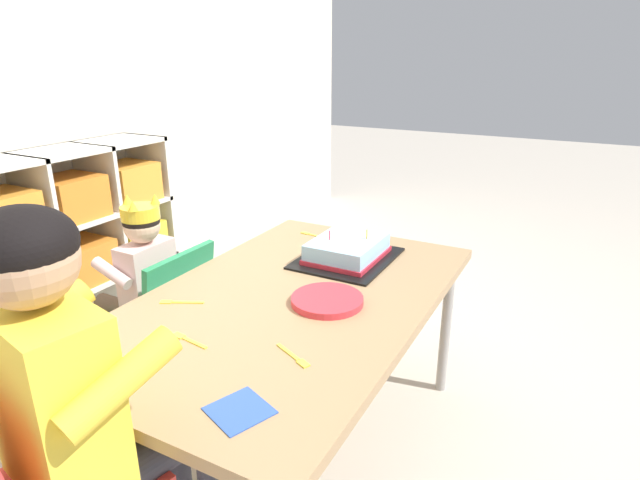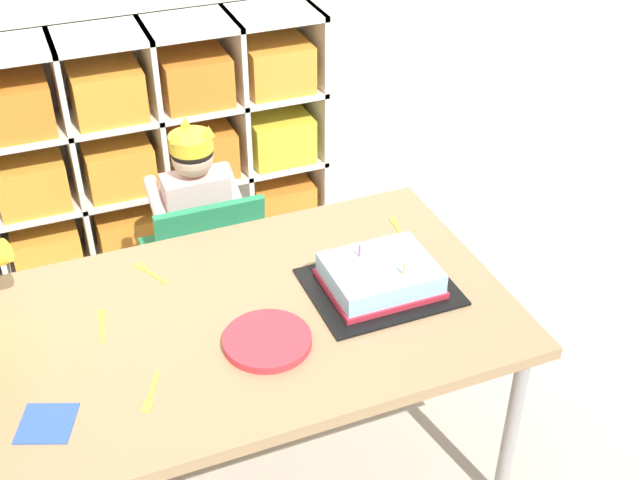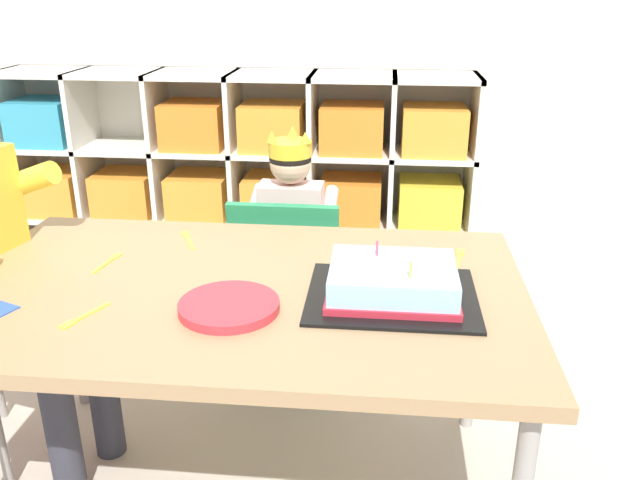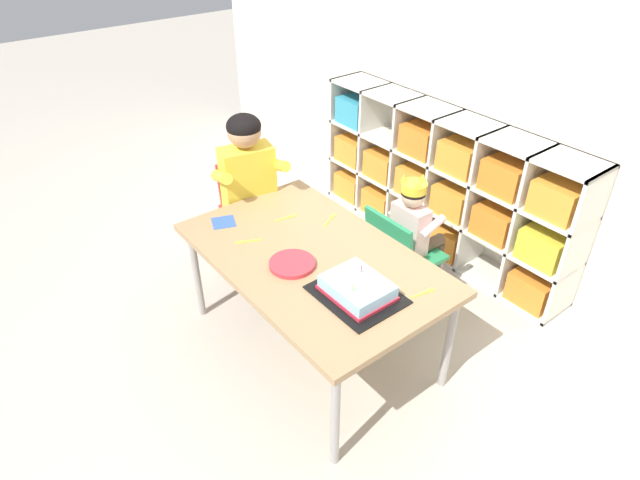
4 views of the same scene
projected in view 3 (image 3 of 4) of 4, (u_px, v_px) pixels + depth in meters
The scene contains 10 objects.
storage_cubby_shelf at pixel (238, 191), 2.84m from camera, with size 1.98×0.30×0.94m.
activity_table at pixel (239, 302), 1.58m from camera, with size 1.36×0.83×0.62m.
classroom_chair_blue at pixel (289, 268), 2.18m from camera, with size 0.38×0.34×0.66m.
child_with_crown at pixel (293, 220), 2.24m from camera, with size 0.30×0.31×0.85m.
birthday_cake_on_tray at pixel (392, 284), 1.49m from camera, with size 0.38×0.32×0.12m.
paper_plate_stack at pixel (229, 306), 1.44m from camera, with size 0.22×0.22×0.02m, color #DB333D.
fork_beside_plate_stack at pixel (109, 261), 1.69m from camera, with size 0.03×0.13×0.00m.
fork_scattered_mid_table at pixel (459, 257), 1.71m from camera, with size 0.04×0.13×0.00m.
fork_by_napkin at pixel (188, 239), 1.83m from camera, with size 0.07×0.13×0.00m.
fork_near_child_seat at pixel (82, 317), 1.41m from camera, with size 0.07×0.12×0.00m.
Camera 3 is at (0.33, -1.38, 1.30)m, focal length 36.98 mm.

